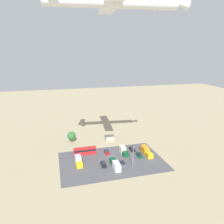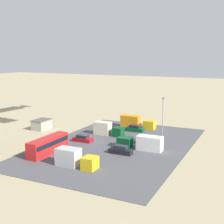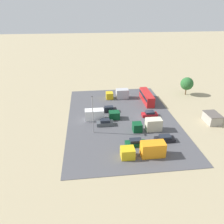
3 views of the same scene
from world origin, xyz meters
TOP-DOWN VIEW (x-y plane):
  - ground_plane at (0.00, 0.00)m, footprint 400.00×400.00m
  - parking_lot_surface at (0.00, 6.90)m, footprint 44.52×29.06m
  - shed_building at (-5.10, -16.55)m, footprint 4.87×3.47m
  - bus at (10.25, -2.88)m, footprint 10.30×2.45m
  - parked_car_0 at (0.22, -1.12)m, footprint 1.97×4.34m
  - parked_car_1 at (-13.22, 5.83)m, footprint 1.81×4.56m
  - parked_car_2 at (-12.31, -1.22)m, footprint 1.96×4.58m
  - parked_car_3 at (-3.33, 11.74)m, footprint 1.93×4.32m
  - parked_car_4 at (4.44, 9.92)m, footprint 1.72×4.56m
  - parked_truck_0 at (-17.14, 4.59)m, footprint 2.45×9.10m
  - parked_truck_1 at (14.22, 5.60)m, footprint 2.58×7.39m
  - parked_truck_2 at (-7.16, 1.16)m, footprint 2.35×7.12m
  - parked_truck_3 at (0.03, 12.75)m, footprint 2.33×9.35m
  - light_pole_lot_centre at (-6.68, 14.84)m, footprint 0.90×0.28m

SIDE VIEW (x-z plane):
  - ground_plane at x=0.00m, z-range 0.00..0.00m
  - parking_lot_surface at x=0.00m, z-range 0.00..0.08m
  - parked_car_2 at x=-12.31m, z-range -0.04..1.39m
  - parked_car_0 at x=0.22m, z-range -0.05..1.46m
  - parked_car_1 at x=-13.22m, z-range -0.05..1.55m
  - parked_car_3 at x=-3.33m, z-range -0.06..1.58m
  - parked_car_4 at x=4.44m, z-range -0.06..1.59m
  - shed_building at x=-5.10m, z-range 0.01..2.58m
  - parked_truck_3 at x=0.03m, z-range -0.04..2.87m
  - parked_truck_2 at x=-7.16m, z-range -0.05..2.99m
  - parked_truck_1 at x=14.22m, z-range -0.05..3.01m
  - parked_truck_0 at x=-17.14m, z-range -0.05..3.08m
  - bus at x=10.25m, z-range 0.20..3.36m
  - light_pole_lot_centre at x=-6.68m, z-range 0.52..10.34m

